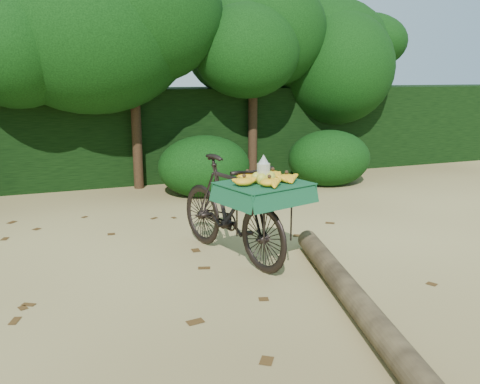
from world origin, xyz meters
name	(u,v)px	position (x,y,z in m)	size (l,w,h in m)	color
ground	(182,311)	(0.00, 0.00, 0.00)	(80.00, 80.00, 0.00)	tan
vendor_bicycle	(231,207)	(0.87, 1.13, 0.60)	(1.20, 2.04, 1.18)	black
fallen_log	(351,294)	(1.47, -0.44, 0.11)	(0.23, 0.23, 3.18)	brown
hedge_backdrop	(103,135)	(0.00, 6.30, 0.90)	(26.00, 1.80, 1.80)	black
tree_row	(66,79)	(-0.65, 5.50, 2.00)	(14.50, 2.00, 4.00)	black
bush_clumps	(147,173)	(0.50, 4.30, 0.45)	(8.80, 1.70, 0.90)	black
leaf_litter	(166,283)	(0.00, 0.65, 0.01)	(7.00, 7.30, 0.01)	#462C12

